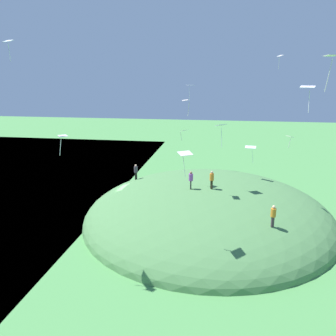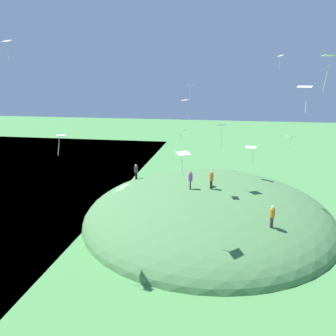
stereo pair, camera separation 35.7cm
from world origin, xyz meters
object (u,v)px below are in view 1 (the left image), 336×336
object	(u,v)px
person_with_child	(136,170)
kite_12	(184,131)
kite_5	(251,148)
kite_11	(185,155)
kite_0	(330,59)
kite_7	(8,43)
kite_9	(63,137)
kite_4	(280,57)
kite_8	(221,126)
mooring_post	(102,201)
person_walking_path	(273,213)
person_on_hilltop	(212,178)
person_near_shore	(191,178)
kite_3	(190,86)
kite_1	(186,101)
kite_2	(308,89)
kite_10	(290,137)

from	to	relation	value
person_with_child	kite_12	xyz separation A→B (m)	(6.11, -4.70, 5.47)
kite_5	kite_11	distance (m)	16.63
kite_0	kite_7	size ratio (longest dim) A/B	1.56
kite_0	kite_12	xyz separation A→B (m)	(-9.59, 11.52, -6.10)
kite_7	kite_9	xyz separation A→B (m)	(3.04, 0.17, -5.94)
kite_4	kite_8	size ratio (longest dim) A/B	0.64
kite_4	mooring_post	size ratio (longest dim) A/B	1.13
person_walking_path	person_with_child	world-z (taller)	person_walking_path
kite_12	kite_4	bearing A→B (deg)	35.88
person_with_child	kite_8	size ratio (longest dim) A/B	0.81
person_on_hilltop	kite_11	distance (m)	10.10
kite_8	kite_9	size ratio (longest dim) A/B	1.68
kite_7	kite_12	bearing A→B (deg)	50.77
person_near_shore	kite_12	size ratio (longest dim) A/B	1.67
person_near_shore	kite_12	distance (m)	4.59
kite_8	kite_11	size ratio (longest dim) A/B	1.26
person_on_hilltop	kite_3	distance (m)	14.33
kite_5	person_near_shore	bearing A→B (deg)	-132.03
kite_5	kite_1	bearing A→B (deg)	-130.31
kite_5	kite_4	bearing A→B (deg)	28.11
kite_2	kite_5	size ratio (longest dim) A/B	0.68
kite_7	person_with_child	bearing A→B (deg)	77.54
kite_2	kite_9	world-z (taller)	kite_2
kite_1	kite_5	distance (m)	11.49
kite_2	kite_11	world-z (taller)	kite_2
kite_3	kite_9	distance (m)	23.16
kite_10	person_with_child	bearing A→B (deg)	165.89
kite_0	kite_1	distance (m)	13.45
kite_1	kite_9	bearing A→B (deg)	-126.58
kite_1	kite_11	xyz separation A→B (m)	(0.86, -7.78, -3.07)
kite_10	kite_7	bearing A→B (deg)	-147.49
person_on_hilltop	kite_2	world-z (taller)	kite_2
kite_0	kite_9	world-z (taller)	kite_0
kite_1	kite_7	xyz separation A→B (m)	(-10.18, -9.80, 4.20)
kite_8	kite_10	size ratio (longest dim) A/B	1.95
person_on_hilltop	person_with_child	size ratio (longest dim) A/B	1.00
kite_3	kite_5	xyz separation A→B (m)	(7.29, -4.81, -6.51)
kite_9	kite_10	size ratio (longest dim) A/B	1.16
person_with_child	kite_12	distance (m)	9.45
person_near_shore	kite_10	bearing A→B (deg)	98.36
kite_4	mooring_post	world-z (taller)	kite_4
kite_1	kite_10	bearing A→B (deg)	16.41
kite_3	kite_7	distance (m)	24.39
person_walking_path	kite_12	xyz separation A→B (m)	(-7.96, 6.77, 5.29)
kite_0	kite_9	bearing A→B (deg)	-178.92
kite_3	kite_7	xyz separation A→B (m)	(-9.40, -22.28, 3.24)
person_on_hilltop	person_walking_path	distance (m)	7.77
kite_7	kite_8	world-z (taller)	kite_7
kite_5	kite_8	distance (m)	7.39
person_near_shore	kite_2	size ratio (longest dim) A/B	1.33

